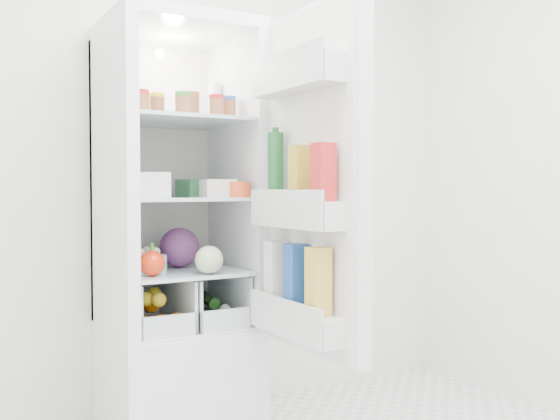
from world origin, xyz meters
TOP-DOWN VIEW (x-y plane):
  - room_walls at (0.00, 0.00)m, footprint 3.02×3.02m
  - refrigerator at (-0.20, 1.25)m, footprint 0.60×0.60m
  - shelf_low at (-0.20, 1.19)m, footprint 0.49×0.53m
  - shelf_mid at (-0.20, 1.19)m, footprint 0.49×0.53m
  - shelf_top at (-0.20, 1.19)m, footprint 0.49×0.53m
  - crisper_left at (-0.32, 1.19)m, footprint 0.23×0.46m
  - crisper_right at (-0.08, 1.19)m, footprint 0.23×0.46m
  - condiment_jars at (-0.20, 1.07)m, footprint 0.46×0.16m
  - squeeze_bottle at (0.01, 1.28)m, footprint 0.06×0.06m
  - tub_white at (-0.37, 1.05)m, footprint 0.19×0.19m
  - tub_cream at (-0.08, 1.03)m, footprint 0.14×0.14m
  - tin_red at (-0.01, 0.97)m, footprint 0.12×0.12m
  - tub_green at (-0.11, 1.27)m, footprint 0.11×0.15m
  - red_cabbage at (-0.18, 1.24)m, footprint 0.17×0.17m
  - bell_pepper at (-0.37, 1.03)m, footprint 0.10×0.10m
  - mushroom_bowl at (-0.36, 1.11)m, footprint 0.19×0.19m
  - salad_bag at (-0.15, 0.97)m, footprint 0.11×0.11m
  - citrus_pile at (-0.33, 1.12)m, footprint 0.20×0.24m
  - veg_pile at (-0.07, 1.18)m, footprint 0.16×0.30m
  - fridge_door at (0.10, 0.61)m, footprint 0.17×0.60m

SIDE VIEW (x-z plane):
  - veg_pile at x=-0.07m, z-range 0.51..0.61m
  - citrus_pile at x=-0.33m, z-range 0.51..0.67m
  - crisper_left at x=-0.32m, z-range 0.50..0.72m
  - crisper_right at x=-0.08m, z-range 0.50..0.72m
  - refrigerator at x=-0.20m, z-range -0.23..1.57m
  - shelf_low at x=-0.20m, z-range 0.73..0.75m
  - mushroom_bowl at x=-0.36m, z-range 0.75..0.82m
  - bell_pepper at x=-0.37m, z-range 0.75..0.85m
  - salad_bag at x=-0.15m, z-range 0.75..0.86m
  - red_cabbage at x=-0.18m, z-range 0.75..0.92m
  - shelf_mid at x=-0.20m, z-range 1.04..1.06m
  - tin_red at x=-0.01m, z-range 1.06..1.12m
  - fridge_door at x=0.10m, z-range 0.44..1.74m
  - tub_cream at x=-0.08m, z-range 1.06..1.13m
  - tub_green at x=-0.11m, z-range 1.06..1.13m
  - tub_white at x=-0.37m, z-range 1.06..1.16m
  - shelf_top at x=-0.20m, z-range 1.37..1.39m
  - condiment_jars at x=-0.20m, z-range 1.39..1.47m
  - squeeze_bottle at x=0.01m, z-range 1.39..1.58m
  - room_walls at x=0.00m, z-range 0.29..2.90m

